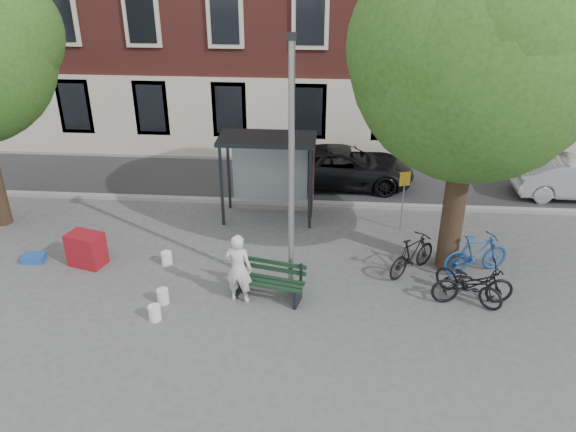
# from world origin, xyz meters

# --- Properties ---
(ground) EXTENTS (90.00, 90.00, 0.00)m
(ground) POSITION_xyz_m (0.00, 0.00, 0.00)
(ground) COLOR #4C4C4F
(ground) RESTS_ON ground
(road) EXTENTS (40.00, 4.00, 0.01)m
(road) POSITION_xyz_m (0.00, 7.00, 0.01)
(road) COLOR #28282B
(road) RESTS_ON ground
(curb_near) EXTENTS (40.00, 0.25, 0.12)m
(curb_near) POSITION_xyz_m (0.00, 5.00, 0.06)
(curb_near) COLOR gray
(curb_near) RESTS_ON ground
(curb_far) EXTENTS (40.00, 0.25, 0.12)m
(curb_far) POSITION_xyz_m (0.00, 9.00, 0.06)
(curb_far) COLOR gray
(curb_far) RESTS_ON ground
(lamppost) EXTENTS (0.28, 0.35, 6.11)m
(lamppost) POSITION_xyz_m (0.00, 0.00, 2.78)
(lamppost) COLOR #9EA0A3
(lamppost) RESTS_ON ground
(tree_right) EXTENTS (5.76, 5.60, 8.20)m
(tree_right) POSITION_xyz_m (4.01, 1.38, 5.62)
(tree_right) COLOR black
(tree_right) RESTS_ON ground
(bus_shelter) EXTENTS (2.85, 1.45, 2.62)m
(bus_shelter) POSITION_xyz_m (-0.61, 4.11, 1.92)
(bus_shelter) COLOR #1E2328
(bus_shelter) RESTS_ON ground
(painter) EXTENTS (0.70, 0.51, 1.77)m
(painter) POSITION_xyz_m (-1.20, -0.48, 0.88)
(painter) COLOR silver
(painter) RESTS_ON ground
(bench) EXTENTS (1.83, 0.94, 0.90)m
(bench) POSITION_xyz_m (-0.52, -0.29, 0.41)
(bench) COLOR #1E2328
(bench) RESTS_ON ground
(bike_a) EXTENTS (1.98, 0.82, 1.02)m
(bike_a) POSITION_xyz_m (4.29, -0.14, 0.51)
(bike_a) COLOR black
(bike_a) RESTS_ON ground
(bike_b) EXTENTS (1.89, 1.09, 1.09)m
(bike_b) POSITION_xyz_m (4.67, 1.25, 0.55)
(bike_b) COLOR navy
(bike_b) RESTS_ON ground
(bike_c) EXTENTS (1.73, 1.64, 0.93)m
(bike_c) POSITION_xyz_m (4.24, 0.00, 0.46)
(bike_c) COLOR black
(bike_c) RESTS_ON ground
(bike_d) EXTENTS (1.58, 1.58, 1.05)m
(bike_d) POSITION_xyz_m (3.03, 1.10, 0.52)
(bike_d) COLOR black
(bike_d) RESTS_ON ground
(car_dark) EXTENTS (4.83, 2.25, 1.34)m
(car_dark) POSITION_xyz_m (1.34, 6.82, 0.67)
(car_dark) COLOR black
(car_dark) RESTS_ON ground
(red_stand) EXTENTS (1.03, 0.83, 0.90)m
(red_stand) POSITION_xyz_m (-5.48, 0.85, 0.45)
(red_stand) COLOR maroon
(red_stand) RESTS_ON ground
(blue_crate) EXTENTS (0.58, 0.45, 0.20)m
(blue_crate) POSITION_xyz_m (-6.99, 0.87, 0.10)
(blue_crate) COLOR #214C9A
(blue_crate) RESTS_ON ground
(bucket_a) EXTENTS (0.33, 0.33, 0.36)m
(bucket_a) POSITION_xyz_m (-3.00, -1.39, 0.18)
(bucket_a) COLOR white
(bucket_a) RESTS_ON ground
(bucket_b) EXTENTS (0.33, 0.33, 0.36)m
(bucket_b) POSITION_xyz_m (-3.39, 1.01, 0.18)
(bucket_b) COLOR white
(bucket_b) RESTS_ON ground
(bucket_c) EXTENTS (0.33, 0.33, 0.36)m
(bucket_c) POSITION_xyz_m (-3.00, -0.73, 0.18)
(bucket_c) COLOR silver
(bucket_c) RESTS_ON ground
(notice_sign) EXTENTS (0.31, 0.12, 1.85)m
(notice_sign) POSITION_xyz_m (3.00, 3.48, 1.33)
(notice_sign) COLOR #9EA0A3
(notice_sign) RESTS_ON ground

